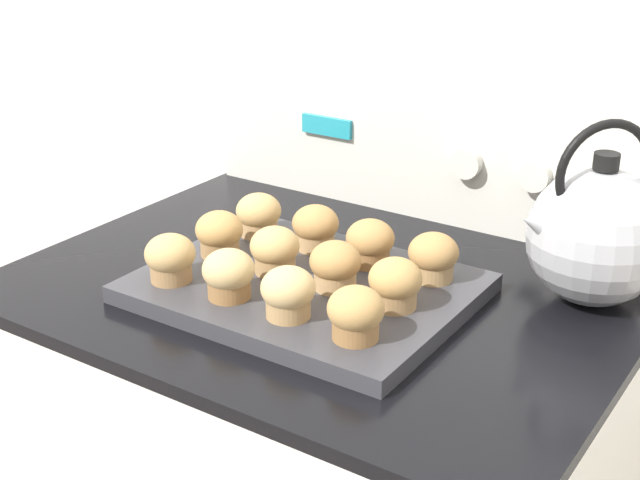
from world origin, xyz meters
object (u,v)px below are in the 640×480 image
(muffin_pan, at_px, (303,287))
(muffin_r1_c1, at_px, (275,250))
(muffin_r0_c1, at_px, (229,274))
(muffin_r0_c2, at_px, (288,293))
(muffin_r2_c2, at_px, (370,243))
(muffin_r1_c0, at_px, (219,234))
(muffin_r2_c0, at_px, (259,215))
(muffin_r1_c2, at_px, (335,266))
(muffin_r2_c3, at_px, (433,257))
(muffin_r2_c1, at_px, (315,227))
(muffin_r0_c0, at_px, (170,258))
(muffin_r1_c3, at_px, (395,284))
(tea_kettle, at_px, (596,234))
(muffin_r0_c3, at_px, (356,314))

(muffin_pan, relative_size, muffin_r1_c1, 6.29)
(muffin_pan, xyz_separation_m, muffin_r0_c1, (-0.05, -0.09, 0.04))
(muffin_r0_c1, xyz_separation_m, muffin_r0_c2, (0.09, -0.00, 0.00))
(muffin_r0_c2, relative_size, muffin_r2_c2, 1.00)
(muffin_r0_c2, xyz_separation_m, muffin_r1_c0, (-0.18, 0.09, 0.00))
(muffin_r0_c2, height_order, muffin_r2_c2, same)
(muffin_r0_c2, bearing_deg, muffin_r2_c0, 134.85)
(muffin_pan, height_order, muffin_r0_c2, muffin_r0_c2)
(muffin_r1_c2, xyz_separation_m, muffin_r2_c2, (-0.00, 0.09, 0.00))
(muffin_r2_c3, bearing_deg, muffin_pan, -145.58)
(muffin_r1_c2, distance_m, muffin_r2_c0, 0.20)
(muffin_r0_c2, relative_size, muffin_r2_c1, 1.00)
(muffin_r1_c0, height_order, muffin_r1_c1, same)
(muffin_r2_c2, relative_size, muffin_r2_c3, 1.00)
(muffin_r1_c1, bearing_deg, muffin_r2_c3, 27.62)
(muffin_r0_c0, relative_size, muffin_r0_c2, 1.00)
(muffin_r1_c3, bearing_deg, muffin_r1_c2, 177.45)
(muffin_r1_c2, distance_m, tea_kettle, 0.32)
(muffin_r2_c1, bearing_deg, muffin_r1_c2, -45.27)
(muffin_r0_c2, height_order, muffin_r1_c3, same)
(muffin_r2_c1, bearing_deg, muffin_pan, -64.85)
(muffin_r0_c2, bearing_deg, muffin_r2_c1, 114.92)
(muffin_pan, height_order, muffin_r0_c1, muffin_r0_c1)
(muffin_r0_c1, bearing_deg, muffin_r1_c3, 26.09)
(muffin_r0_c3, relative_size, tea_kettle, 0.27)
(muffin_r0_c1, distance_m, muffin_r0_c3, 0.18)
(muffin_r2_c0, xyz_separation_m, muffin_r2_c3, (0.27, 0.00, 0.00))
(muffin_pan, height_order, muffin_r1_c2, muffin_r1_c2)
(muffin_pan, relative_size, muffin_r2_c1, 6.29)
(muffin_r1_c2, distance_m, muffin_r2_c1, 0.13)
(muffin_r1_c1, relative_size, muffin_r2_c0, 1.00)
(muffin_pan, bearing_deg, muffin_r0_c0, -145.96)
(muffin_r0_c2, bearing_deg, muffin_r0_c0, -179.57)
(muffin_r2_c1, xyz_separation_m, tea_kettle, (0.35, 0.09, 0.04))
(muffin_r0_c1, distance_m, muffin_r2_c0, 0.20)
(muffin_r1_c3, relative_size, muffin_r2_c0, 1.00)
(muffin_r0_c3, relative_size, muffin_r2_c3, 1.00)
(muffin_r1_c2, distance_m, muffin_r2_c2, 0.09)
(muffin_r1_c2, bearing_deg, muffin_r1_c3, -2.55)
(muffin_r0_c3, bearing_deg, muffin_pan, 145.21)
(muffin_r0_c3, height_order, muffin_r2_c2, same)
(muffin_r2_c0, bearing_deg, muffin_r1_c3, -18.47)
(muffin_r1_c0, bearing_deg, muffin_r0_c2, -27.74)
(muffin_r1_c1, bearing_deg, muffin_r1_c0, 177.72)
(muffin_r0_c3, bearing_deg, muffin_r2_c1, 133.70)
(tea_kettle, bearing_deg, muffin_r1_c2, -144.45)
(muffin_r2_c0, height_order, muffin_r2_c1, same)
(muffin_r2_c0, xyz_separation_m, muffin_r2_c1, (0.09, 0.00, 0.00))
(muffin_r1_c1, relative_size, muffin_r2_c2, 1.00)
(muffin_r1_c0, xyz_separation_m, tea_kettle, (0.44, 0.18, 0.04))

